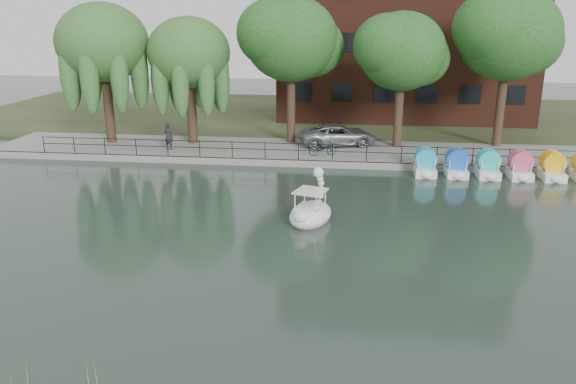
% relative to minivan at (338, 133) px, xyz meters
% --- Properties ---
extents(ground_plane, '(120.00, 120.00, 0.00)m').
position_rel_minivan_xyz_m(ground_plane, '(-2.19, -17.31, -1.19)').
color(ground_plane, '#313F3C').
extents(promenade, '(40.00, 6.00, 0.40)m').
position_rel_minivan_xyz_m(promenade, '(-2.19, -1.31, -0.99)').
color(promenade, gray).
rests_on(promenade, ground_plane).
extents(kerb, '(40.00, 0.25, 0.40)m').
position_rel_minivan_xyz_m(kerb, '(-2.19, -4.26, -0.99)').
color(kerb, gray).
rests_on(kerb, ground_plane).
extents(land_strip, '(60.00, 22.00, 0.36)m').
position_rel_minivan_xyz_m(land_strip, '(-2.19, 12.69, -1.01)').
color(land_strip, '#47512D').
rests_on(land_strip, ground_plane).
extents(railing, '(32.00, 0.05, 1.00)m').
position_rel_minivan_xyz_m(railing, '(-2.19, -4.06, -0.05)').
color(railing, black).
rests_on(railing, promenade).
extents(apartment_building, '(20.00, 10.07, 18.00)m').
position_rel_minivan_xyz_m(apartment_building, '(4.81, 12.66, 8.17)').
color(apartment_building, '#4C1E16').
rests_on(apartment_building, land_strip).
extents(willow_left, '(5.88, 5.88, 9.01)m').
position_rel_minivan_xyz_m(willow_left, '(-15.19, -0.81, 5.68)').
color(willow_left, '#473323').
rests_on(willow_left, promenade).
extents(willow_mid, '(5.32, 5.32, 8.15)m').
position_rel_minivan_xyz_m(willow_mid, '(-9.69, -0.31, 5.05)').
color(willow_mid, '#473323').
rests_on(willow_mid, promenade).
extents(broadleaf_center, '(6.00, 6.00, 9.25)m').
position_rel_minivan_xyz_m(broadleaf_center, '(-3.19, 0.69, 5.87)').
color(broadleaf_center, '#473323').
rests_on(broadleaf_center, promenade).
extents(broadleaf_right, '(5.40, 5.40, 8.32)m').
position_rel_minivan_xyz_m(broadleaf_right, '(3.81, 0.19, 5.19)').
color(broadleaf_right, '#473323').
rests_on(broadleaf_right, promenade).
extents(broadleaf_far, '(6.30, 6.30, 9.71)m').
position_rel_minivan_xyz_m(broadleaf_far, '(10.31, 1.19, 6.20)').
color(broadleaf_far, '#473323').
rests_on(broadleaf_far, promenade).
extents(minivan, '(3.98, 6.19, 1.59)m').
position_rel_minivan_xyz_m(minivan, '(0.00, 0.00, 0.00)').
color(minivan, gray).
rests_on(minivan, promenade).
extents(bicycle, '(1.10, 1.82, 1.00)m').
position_rel_minivan_xyz_m(bicycle, '(-0.84, -2.92, -0.29)').
color(bicycle, gray).
rests_on(bicycle, promenade).
extents(pedestrian, '(0.82, 0.66, 1.98)m').
position_rel_minivan_xyz_m(pedestrian, '(-10.63, -2.46, 0.19)').
color(pedestrian, black).
rests_on(pedestrian, promenade).
extents(swan_boat, '(2.36, 3.00, 2.23)m').
position_rel_minivan_xyz_m(swan_boat, '(-0.68, -13.26, -0.71)').
color(swan_boat, white).
rests_on(swan_boat, ground_plane).
extents(pedal_boat_row, '(11.35, 1.70, 1.40)m').
position_rel_minivan_xyz_m(pedal_boat_row, '(10.17, -5.11, -0.59)').
color(pedal_boat_row, white).
rests_on(pedal_boat_row, ground_plane).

